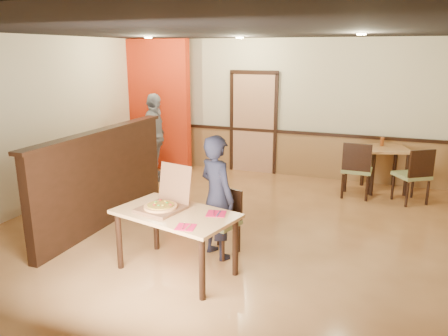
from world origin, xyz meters
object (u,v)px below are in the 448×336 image
Objects in this scene: diner_chair at (224,219)px; side_chair_right at (415,174)px; main_table at (176,221)px; pizza_box at (163,204)px; condiment at (382,142)px; passerby at (154,137)px; side_table at (385,157)px; side_chair_left at (357,168)px; diner at (217,197)px.

diner_chair is 3.73m from side_chair_right.
side_chair_right reaches higher than main_table.
main_table is at bearing -1.16° from pizza_box.
condiment is at bearing -87.10° from side_chair_right.
main_table is 0.89× the size of passerby.
side_table is (1.88, 3.49, 0.19)m from diner_chair.
side_chair_left reaches higher than main_table.
side_chair_right is 5.91× the size of condiment.
side_table is (0.45, 0.63, 0.09)m from side_chair_left.
diner reaches higher than pizza_box.
condiment is at bearing -114.49° from side_chair_left.
side_chair_right is at bearing 63.38° from pizza_box.
diner_chair is 0.36m from diner.
passerby reaches higher than condiment.
condiment is at bearing 120.24° from side_table.
side_chair_left is 0.65× the size of diner.
main_table is at bearing -116.13° from condiment.
diner_chair is 5.03× the size of condiment.
diner is (-1.92, -3.63, 0.15)m from side_table.
passerby reaches higher than side_chair_left.
diner_chair is 3.62m from passerby.
condiment is (1.80, 3.63, 0.45)m from diner_chair.
condiment is (1.84, 3.76, 0.12)m from diner.
condiment reaches higher than main_table.
condiment is at bearing -87.54° from passerby.
diner is at bearing -117.84° from side_table.
pizza_box reaches higher than side_chair_left.
diner is (-2.41, -3.02, 0.25)m from side_chair_right.
diner is at bearing -88.29° from diner_chair.
side_chair_right is 0.56× the size of passerby.
side_chair_left reaches higher than condiment.
diner reaches higher than side_chair_right.
diner is at bearing -149.36° from passerby.
pizza_box reaches higher than side_table.
side_chair_right reaches higher than diner_chair.
diner is at bearing 76.39° from main_table.
main_table is at bearing 18.56° from side_chair_right.
condiment is (4.27, 1.02, 0.03)m from passerby.
diner_chair is 0.53× the size of diner.
side_table is 0.56× the size of passerby.
passerby reaches higher than main_table.
side_chair_left is (1.43, 2.87, 0.10)m from diner_chair.
main_table is 4.49m from side_chair_right.
passerby is (-2.44, 2.75, 0.09)m from diner.
side_chair_right is 0.79m from side_table.
diner is 0.70m from pizza_box.
passerby is (-2.47, 2.61, 0.42)m from diner_chair.
pizza_box is at bearing 16.47° from side_chair_right.
passerby is 10.56× the size of condiment.
main_table is 1.52× the size of side_chair_left.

